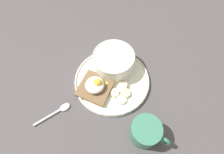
{
  "coord_description": "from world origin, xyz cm",
  "views": [
    {
      "loc": [
        -29.28,
        -3.24,
        56.56
      ],
      "look_at": [
        0.0,
        0.0,
        5.0
      ],
      "focal_mm": 28.0,
      "sensor_mm": 36.0,
      "label": 1
    }
  ],
  "objects_px": {
    "poached_egg": "(95,85)",
    "banana_slice_back": "(115,93)",
    "banana_slice_front": "(121,99)",
    "toast_slice": "(95,88)",
    "coffee_mug": "(146,132)",
    "banana_slice_left": "(125,93)",
    "banana_slice_right": "(123,86)",
    "spoon": "(57,112)",
    "oatmeal_bowl": "(115,61)"
  },
  "relations": [
    {
      "from": "poached_egg",
      "to": "banana_slice_back",
      "type": "distance_m",
      "value": 0.07
    },
    {
      "from": "banana_slice_front",
      "to": "banana_slice_back",
      "type": "height_order",
      "value": "banana_slice_back"
    },
    {
      "from": "toast_slice",
      "to": "coffee_mug",
      "type": "distance_m",
      "value": 0.21
    },
    {
      "from": "poached_egg",
      "to": "banana_slice_left",
      "type": "bearing_deg",
      "value": -94.89
    },
    {
      "from": "banana_slice_left",
      "to": "banana_slice_right",
      "type": "distance_m",
      "value": 0.03
    },
    {
      "from": "toast_slice",
      "to": "spoon",
      "type": "xyz_separation_m",
      "value": [
        -0.09,
        0.11,
        -0.02
      ]
    },
    {
      "from": "toast_slice",
      "to": "banana_slice_back",
      "type": "height_order",
      "value": "same"
    },
    {
      "from": "toast_slice",
      "to": "oatmeal_bowl",
      "type": "bearing_deg",
      "value": -29.78
    },
    {
      "from": "banana_slice_front",
      "to": "banana_slice_left",
      "type": "bearing_deg",
      "value": -25.25
    },
    {
      "from": "poached_egg",
      "to": "banana_slice_right",
      "type": "xyz_separation_m",
      "value": [
        0.02,
        -0.09,
        -0.02
      ]
    },
    {
      "from": "banana_slice_front",
      "to": "toast_slice",
      "type": "bearing_deg",
      "value": 71.29
    },
    {
      "from": "poached_egg",
      "to": "oatmeal_bowl",
      "type": "bearing_deg",
      "value": -29.19
    },
    {
      "from": "banana_slice_front",
      "to": "spoon",
      "type": "xyz_separation_m",
      "value": [
        -0.06,
        0.2,
        -0.01
      ]
    },
    {
      "from": "poached_egg",
      "to": "spoon",
      "type": "distance_m",
      "value": 0.15
    },
    {
      "from": "banana_slice_left",
      "to": "banana_slice_right",
      "type": "bearing_deg",
      "value": 20.93
    },
    {
      "from": "banana_slice_back",
      "to": "spoon",
      "type": "xyz_separation_m",
      "value": [
        -0.08,
        0.18,
        -0.01
      ]
    },
    {
      "from": "banana_slice_right",
      "to": "coffee_mug",
      "type": "xyz_separation_m",
      "value": [
        -0.15,
        -0.08,
        0.02
      ]
    },
    {
      "from": "banana_slice_right",
      "to": "coffee_mug",
      "type": "distance_m",
      "value": 0.17
    },
    {
      "from": "banana_slice_front",
      "to": "coffee_mug",
      "type": "xyz_separation_m",
      "value": [
        -0.1,
        -0.08,
        0.02
      ]
    },
    {
      "from": "toast_slice",
      "to": "spoon",
      "type": "distance_m",
      "value": 0.15
    },
    {
      "from": "poached_egg",
      "to": "banana_slice_right",
      "type": "height_order",
      "value": "poached_egg"
    },
    {
      "from": "coffee_mug",
      "to": "poached_egg",
      "type": "bearing_deg",
      "value": 51.32
    },
    {
      "from": "poached_egg",
      "to": "spoon",
      "type": "relative_size",
      "value": 0.73
    },
    {
      "from": "banana_slice_back",
      "to": "banana_slice_right",
      "type": "bearing_deg",
      "value": -37.61
    },
    {
      "from": "oatmeal_bowl",
      "to": "toast_slice",
      "type": "distance_m",
      "value": 0.12
    },
    {
      "from": "toast_slice",
      "to": "poached_egg",
      "type": "height_order",
      "value": "poached_egg"
    },
    {
      "from": "toast_slice",
      "to": "banana_slice_front",
      "type": "height_order",
      "value": "toast_slice"
    },
    {
      "from": "banana_slice_left",
      "to": "poached_egg",
      "type": "bearing_deg",
      "value": 85.11
    },
    {
      "from": "banana_slice_front",
      "to": "banana_slice_right",
      "type": "bearing_deg",
      "value": -0.96
    },
    {
      "from": "banana_slice_back",
      "to": "coffee_mug",
      "type": "distance_m",
      "value": 0.16
    },
    {
      "from": "banana_slice_left",
      "to": "oatmeal_bowl",
      "type": "bearing_deg",
      "value": 23.34
    },
    {
      "from": "oatmeal_bowl",
      "to": "banana_slice_left",
      "type": "xyz_separation_m",
      "value": [
        -0.11,
        -0.05,
        -0.03
      ]
    },
    {
      "from": "toast_slice",
      "to": "poached_egg",
      "type": "distance_m",
      "value": 0.02
    },
    {
      "from": "oatmeal_bowl",
      "to": "coffee_mug",
      "type": "height_order",
      "value": "oatmeal_bowl"
    },
    {
      "from": "banana_slice_back",
      "to": "banana_slice_right",
      "type": "xyz_separation_m",
      "value": [
        0.03,
        -0.02,
        0.0
      ]
    },
    {
      "from": "banana_slice_back",
      "to": "coffee_mug",
      "type": "bearing_deg",
      "value": -140.53
    },
    {
      "from": "banana_slice_right",
      "to": "coffee_mug",
      "type": "height_order",
      "value": "coffee_mug"
    },
    {
      "from": "banana_slice_left",
      "to": "toast_slice",
      "type": "bearing_deg",
      "value": 85.67
    },
    {
      "from": "toast_slice",
      "to": "banana_slice_right",
      "type": "xyz_separation_m",
      "value": [
        0.02,
        -0.09,
        -0.0
      ]
    },
    {
      "from": "toast_slice",
      "to": "spoon",
      "type": "bearing_deg",
      "value": 129.38
    },
    {
      "from": "poached_egg",
      "to": "banana_slice_right",
      "type": "distance_m",
      "value": 0.09
    },
    {
      "from": "banana_slice_left",
      "to": "coffee_mug",
      "type": "height_order",
      "value": "coffee_mug"
    },
    {
      "from": "toast_slice",
      "to": "banana_slice_left",
      "type": "distance_m",
      "value": 0.1
    },
    {
      "from": "banana_slice_back",
      "to": "banana_slice_right",
      "type": "height_order",
      "value": "same"
    },
    {
      "from": "banana_slice_front",
      "to": "banana_slice_back",
      "type": "distance_m",
      "value": 0.03
    },
    {
      "from": "banana_slice_front",
      "to": "banana_slice_left",
      "type": "relative_size",
      "value": 1.05
    },
    {
      "from": "banana_slice_right",
      "to": "poached_egg",
      "type": "bearing_deg",
      "value": 101.17
    },
    {
      "from": "toast_slice",
      "to": "poached_egg",
      "type": "relative_size",
      "value": 1.7
    },
    {
      "from": "spoon",
      "to": "coffee_mug",
      "type": "bearing_deg",
      "value": -98.12
    },
    {
      "from": "oatmeal_bowl",
      "to": "toast_slice",
      "type": "bearing_deg",
      "value": 150.22
    }
  ]
}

